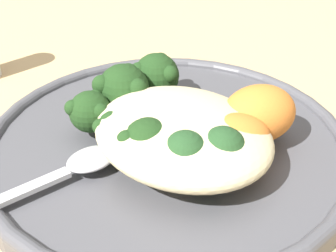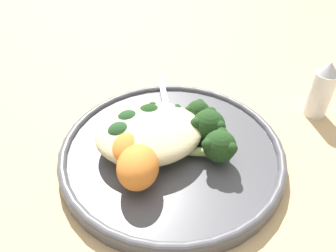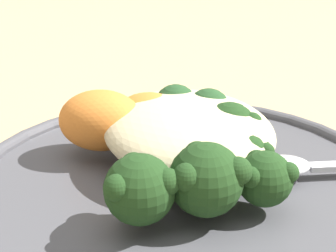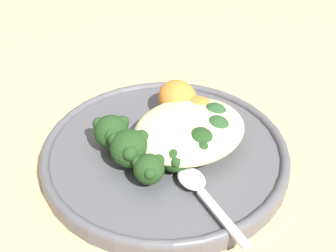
# 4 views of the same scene
# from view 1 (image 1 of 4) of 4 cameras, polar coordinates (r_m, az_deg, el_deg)

# --- Properties ---
(ground_plane) EXTENTS (4.00, 4.00, 0.00)m
(ground_plane) POSITION_cam_1_polar(r_m,az_deg,el_deg) (0.39, -0.13, -3.68)
(ground_plane) COLOR tan
(plate) EXTENTS (0.29, 0.29, 0.02)m
(plate) POSITION_cam_1_polar(r_m,az_deg,el_deg) (0.38, -0.17, -2.25)
(plate) COLOR #4C4C51
(plate) RESTS_ON ground_plane
(quinoa_mound) EXTENTS (0.14, 0.12, 0.04)m
(quinoa_mound) POSITION_cam_1_polar(r_m,az_deg,el_deg) (0.34, 1.76, -0.90)
(quinoa_mound) COLOR beige
(quinoa_mound) RESTS_ON plate
(broccoli_stalk_0) EXTENTS (0.11, 0.07, 0.04)m
(broccoli_stalk_0) POSITION_cam_1_polar(r_m,az_deg,el_deg) (0.41, -1.07, 5.47)
(broccoli_stalk_0) COLOR #9EBC66
(broccoli_stalk_0) RESTS_ON plate
(broccoli_stalk_1) EXTENTS (0.11, 0.05, 0.04)m
(broccoli_stalk_1) POSITION_cam_1_polar(r_m,az_deg,el_deg) (0.39, -4.91, 4.02)
(broccoli_stalk_1) COLOR #9EBC66
(broccoli_stalk_1) RESTS_ON plate
(broccoli_stalk_2) EXTENTS (0.10, 0.08, 0.03)m
(broccoli_stalk_2) POSITION_cam_1_polar(r_m,az_deg,el_deg) (0.37, -6.98, 1.20)
(broccoli_stalk_2) COLOR #9EBC66
(broccoli_stalk_2) RESTS_ON plate
(broccoli_stalk_3) EXTENTS (0.06, 0.08, 0.03)m
(broccoli_stalk_3) POSITION_cam_1_polar(r_m,az_deg,el_deg) (0.35, -3.95, -0.46)
(broccoli_stalk_3) COLOR #9EBC66
(broccoli_stalk_3) RESTS_ON plate
(broccoli_stalk_4) EXTENTS (0.05, 0.08, 0.03)m
(broccoli_stalk_4) POSITION_cam_1_polar(r_m,az_deg,el_deg) (0.35, -3.50, -0.87)
(broccoli_stalk_4) COLOR #9EBC66
(broccoli_stalk_4) RESTS_ON plate
(broccoli_stalk_5) EXTENTS (0.04, 0.08, 0.04)m
(broccoli_stalk_5) POSITION_cam_1_polar(r_m,az_deg,el_deg) (0.33, -1.96, -2.12)
(broccoli_stalk_5) COLOR #9EBC66
(broccoli_stalk_5) RESTS_ON plate
(sweet_potato_chunk_0) EXTENTS (0.07, 0.07, 0.04)m
(sweet_potato_chunk_0) POSITION_cam_1_polar(r_m,az_deg,el_deg) (0.36, 10.99, 1.51)
(sweet_potato_chunk_0) COLOR orange
(sweet_potato_chunk_0) RESTS_ON plate
(sweet_potato_chunk_1) EXTENTS (0.07, 0.07, 0.04)m
(sweet_potato_chunk_1) POSITION_cam_1_polar(r_m,az_deg,el_deg) (0.34, 7.97, -1.66)
(sweet_potato_chunk_1) COLOR orange
(sweet_potato_chunk_1) RESTS_ON plate
(kale_tuft) EXTENTS (0.06, 0.06, 0.04)m
(kale_tuft) POSITION_cam_1_polar(r_m,az_deg,el_deg) (0.32, 4.21, -3.33)
(kale_tuft) COLOR #234723
(kale_tuft) RESTS_ON plate
(spoon) EXTENTS (0.04, 0.12, 0.01)m
(spoon) POSITION_cam_1_polar(r_m,az_deg,el_deg) (0.34, -11.37, -4.93)
(spoon) COLOR silver
(spoon) RESTS_ON plate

